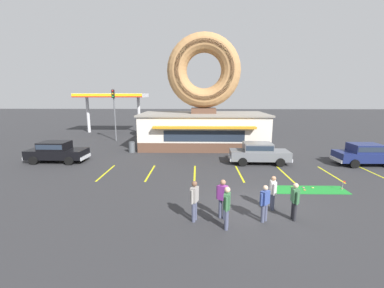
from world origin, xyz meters
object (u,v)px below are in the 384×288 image
Objects in this scene: car_black at (56,151)px; traffic_light_pole at (114,108)px; car_grey at (259,152)px; pedestrian_leather_jacket_man at (273,191)px; car_navy at (366,153)px; golf_ball at (292,191)px; pedestrian_hooded_kid at (227,206)px; pedestrian_crossing_woman at (265,202)px; pedestrian_blue_sweater_man at (194,199)px; putting_flag_pin at (344,183)px; trash_bin at (132,147)px; pedestrian_clipboard_woman at (295,200)px; pedestrian_beanie_man at (223,197)px.

car_black is 0.79× the size of traffic_light_pole.
car_grey reaches higher than pedestrian_leather_jacket_man.
traffic_light_pole is (-21.84, 9.62, 2.84)m from car_navy.
golf_ball is at bearing -46.51° from traffic_light_pole.
pedestrian_hooded_kid is at bearing -142.01° from pedestrian_leather_jacket_man.
pedestrian_hooded_kid is 1.74m from pedestrian_crossing_woman.
car_grey is at bearing 78.43° from pedestrian_crossing_woman.
pedestrian_leather_jacket_man is (2.30, 1.79, -0.09)m from pedestrian_hooded_kid.
car_grey is at bearing 62.55° from pedestrian_blue_sweater_man.
trash_bin is (-13.96, 9.17, 0.06)m from putting_flag_pin.
trash_bin is at bearing 118.13° from pedestrian_hooded_kid.
car_navy is at bearing 42.39° from pedestrian_crossing_woman.
car_navy and car_grey have the same top height.
car_grey is at bearing -33.86° from traffic_light_pole.
traffic_light_pole is (-12.07, 18.54, 2.84)m from pedestrian_crossing_woman.
pedestrian_clipboard_woman reaches higher than car_black.
car_black is 23.55m from car_navy.
pedestrian_blue_sweater_man is 14.01m from trash_bin.
pedestrian_beanie_man is 21.22m from traffic_light_pole.
golf_ball is at bearing -85.40° from car_grey.
car_grey is (-0.47, 5.84, 0.82)m from golf_ball.
pedestrian_clipboard_woman reaches higher than golf_ball.
car_navy reaches higher than trash_bin.
traffic_light_pole is (-3.32, 5.83, 3.21)m from trash_bin.
putting_flag_pin is at bearing 25.59° from pedestrian_beanie_man.
traffic_light_pole is at bearing 156.23° from car_navy.
pedestrian_clipboard_woman is 0.28× the size of traffic_light_pole.
pedestrian_hooded_kid reaches higher than pedestrian_crossing_woman.
trash_bin reaches higher than putting_flag_pin.
pedestrian_hooded_kid reaches higher than car_grey.
golf_ball is at bearing 52.24° from pedestrian_leather_jacket_man.
golf_ball is 0.03× the size of pedestrian_clipboard_woman.
golf_ball is 0.02× the size of pedestrian_beanie_man.
traffic_light_pole is at bearing 119.50° from pedestrian_beanie_man.
pedestrian_hooded_kid is 1.00× the size of pedestrian_beanie_man.
car_grey is (-3.33, 5.64, 0.43)m from putting_flag_pin.
pedestrian_hooded_kid is 2.91m from pedestrian_leather_jacket_man.
pedestrian_leather_jacket_man is at bearing -139.60° from car_navy.
pedestrian_blue_sweater_man is at bearing -177.44° from pedestrian_clipboard_woman.
traffic_light_pole reaches higher than car_grey.
car_grey is 2.83× the size of pedestrian_clipboard_woman.
pedestrian_clipboard_woman is 1.66× the size of trash_bin.
pedestrian_blue_sweater_man is (-4.78, -9.19, 0.10)m from car_grey.
car_grey is 2.90× the size of pedestrian_leather_jacket_man.
trash_bin is (-7.04, 12.48, -0.46)m from pedestrian_beanie_man.
pedestrian_clipboard_woman is (-3.92, -3.37, 0.46)m from putting_flag_pin.
putting_flag_pin is at bearing -40.97° from traffic_light_pole.
putting_flag_pin is 16.70m from trash_bin.
car_black is 2.90× the size of pedestrian_leather_jacket_man.
car_black is 2.83× the size of pedestrian_clipboard_woman.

